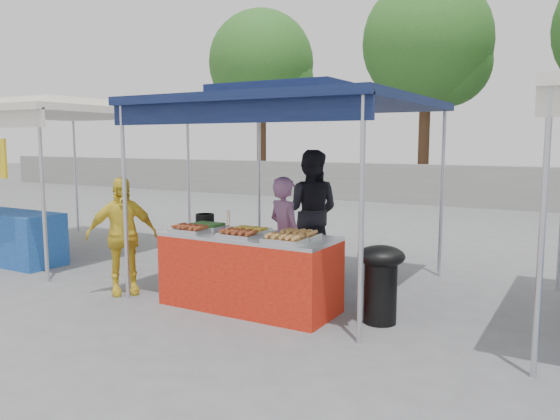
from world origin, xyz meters
The scene contains 22 objects.
ground_plane centered at (0.00, 0.00, 0.00)m, with size 80.00×80.00×0.00m, color #5E5E60.
back_wall centered at (0.00, 11.00, 0.60)m, with size 40.00×0.25×1.20m, color gray.
main_canopy centered at (0.00, 0.97, 2.37)m, with size 3.20×3.20×2.57m.
neighbor_stall_left centered at (-4.50, 0.57, 1.60)m, with size 3.20×3.20×2.57m.
tree_0 centered at (-7.75, 12.86, 4.66)m, with size 3.96×3.96×6.81m.
tree_1 centered at (-1.47, 12.88, 4.87)m, with size 4.14×4.14×7.12m.
vendor_table centered at (0.00, -0.10, 0.43)m, with size 2.00×0.80×0.85m.
food_tray_fl centered at (-0.65, -0.34, 0.88)m, with size 0.42×0.30×0.07m.
food_tray_fm centered at (0.03, -0.34, 0.88)m, with size 0.42×0.30×0.07m.
food_tray_fr centered at (0.60, -0.34, 0.88)m, with size 0.42×0.30×0.07m.
food_tray_bl centered at (-0.63, -0.04, 0.88)m, with size 0.42×0.30×0.07m.
food_tray_bm centered at (-0.04, 0.00, 0.88)m, with size 0.42×0.30×0.07m.
food_tray_br centered at (0.60, -0.03, 0.88)m, with size 0.42×0.30×0.07m.
cooking_pot centered at (-0.87, 0.23, 0.92)m, with size 0.23×0.23×0.14m, color black.
skewer_cup centered at (-0.18, -0.23, 0.89)m, with size 0.07×0.07×0.09m, color silver.
wok_burner centered at (1.47, 0.15, 0.49)m, with size 0.49×0.49×0.83m.
crate_left centered at (-0.40, 0.50, 0.17)m, with size 0.55×0.39×0.33m, color #1437AA.
crate_right centered at (0.26, 0.61, 0.16)m, with size 0.52×0.36×0.31m, color #1437AA.
crate_stacked centered at (0.26, 0.61, 0.46)m, with size 0.50×0.35×0.30m, color #1437AA.
vendor_woman centered at (0.08, 0.58, 0.73)m, with size 0.53×0.35×1.47m, color #905B84.
helper_man centered at (-0.21, 1.83, 0.89)m, with size 0.86×0.67×1.77m, color black.
customer_person centered at (-1.69, -0.39, 0.73)m, with size 0.86×0.36×1.46m, color yellow.
Camera 1 is at (3.33, -5.15, 1.89)m, focal length 35.00 mm.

